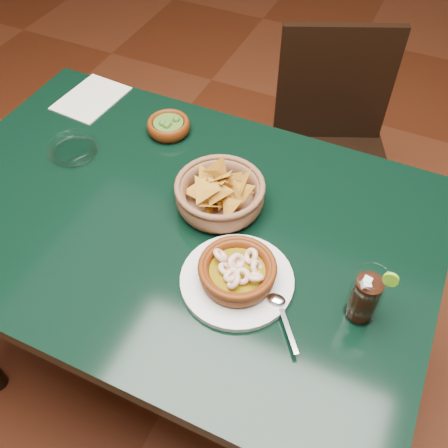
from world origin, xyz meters
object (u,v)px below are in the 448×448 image
at_px(dining_chair, 330,149).
at_px(cola_drink, 366,296).
at_px(dining_table, 176,242).
at_px(chip_basket, 220,194).
at_px(shrimp_plate, 237,274).

distance_m(dining_chair, cola_drink, 0.88).
relative_size(dining_chair, cola_drink, 5.75).
distance_m(dining_table, cola_drink, 0.49).
relative_size(dining_table, cola_drink, 7.98).
height_order(dining_table, chip_basket, chip_basket).
xyz_separation_m(dining_table, cola_drink, (0.46, -0.07, 0.16)).
bearing_deg(dining_table, chip_basket, 41.27).
height_order(shrimp_plate, chip_basket, chip_basket).
bearing_deg(cola_drink, chip_basket, 158.21).
bearing_deg(cola_drink, dining_chair, 107.70).
xyz_separation_m(dining_chair, cola_drink, (0.25, -0.77, 0.34)).
height_order(shrimp_plate, cola_drink, cola_drink).
bearing_deg(dining_chair, shrimp_plate, -90.04).
relative_size(chip_basket, cola_drink, 1.59).
distance_m(dining_table, shrimp_plate, 0.27).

